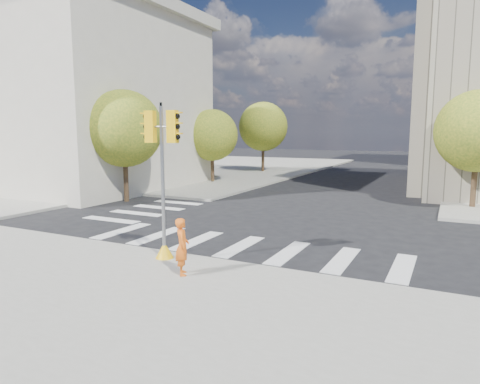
% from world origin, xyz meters
% --- Properties ---
extents(ground, '(160.00, 160.00, 0.00)m').
position_xyz_m(ground, '(0.00, 0.00, 0.00)').
color(ground, black).
rests_on(ground, ground).
extents(sidewalk_near, '(30.00, 14.00, 0.15)m').
position_xyz_m(sidewalk_near, '(0.00, -11.00, 0.07)').
color(sidewalk_near, gray).
rests_on(sidewalk_near, ground).
extents(sidewalk_far_left, '(28.00, 40.00, 0.15)m').
position_xyz_m(sidewalk_far_left, '(-20.00, 26.00, 0.07)').
color(sidewalk_far_left, gray).
rests_on(sidewalk_far_left, ground).
extents(classical_building, '(19.00, 15.00, 12.70)m').
position_xyz_m(classical_building, '(-20.00, 8.00, 6.44)').
color(classical_building, beige).
rests_on(classical_building, ground).
extents(tree_lw_near, '(4.40, 4.40, 6.41)m').
position_xyz_m(tree_lw_near, '(-10.50, 4.00, 4.20)').
color(tree_lw_near, '#382616').
rests_on(tree_lw_near, ground).
extents(tree_lw_mid, '(4.00, 4.00, 5.77)m').
position_xyz_m(tree_lw_mid, '(-10.50, 14.00, 3.76)').
color(tree_lw_mid, '#382616').
rests_on(tree_lw_mid, ground).
extents(tree_lw_far, '(4.80, 4.80, 6.95)m').
position_xyz_m(tree_lw_far, '(-10.50, 24.00, 4.54)').
color(tree_lw_far, '#382616').
rests_on(tree_lw_far, ground).
extents(tree_re_near, '(4.20, 4.20, 6.16)m').
position_xyz_m(tree_re_near, '(7.50, 10.00, 4.05)').
color(tree_re_near, '#382616').
rests_on(tree_re_near, ground).
extents(tree_re_mid, '(4.60, 4.60, 6.66)m').
position_xyz_m(tree_re_mid, '(7.50, 22.00, 4.35)').
color(tree_re_mid, '#382616').
rests_on(tree_re_mid, ground).
extents(tree_re_far, '(4.00, 4.00, 5.88)m').
position_xyz_m(tree_re_far, '(7.50, 34.00, 3.87)').
color(tree_re_far, '#382616').
rests_on(tree_re_far, ground).
extents(lamp_far, '(0.35, 0.18, 8.11)m').
position_xyz_m(lamp_far, '(8.00, 28.00, 4.58)').
color(lamp_far, black).
rests_on(lamp_far, sidewalk_far_right).
extents(traffic_signal, '(1.08, 0.56, 4.73)m').
position_xyz_m(traffic_signal, '(-1.37, -4.70, 2.16)').
color(traffic_signal, '#F4B60C').
rests_on(traffic_signal, sidewalk_near).
extents(photographer, '(0.65, 0.68, 1.57)m').
position_xyz_m(photographer, '(0.01, -5.75, 0.94)').
color(photographer, orange).
rests_on(photographer, sidewalk_near).
extents(planter_wall, '(6.01, 1.11, 0.50)m').
position_xyz_m(planter_wall, '(-14.34, 2.06, 0.40)').
color(planter_wall, silver).
rests_on(planter_wall, sidewalk_left_near).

